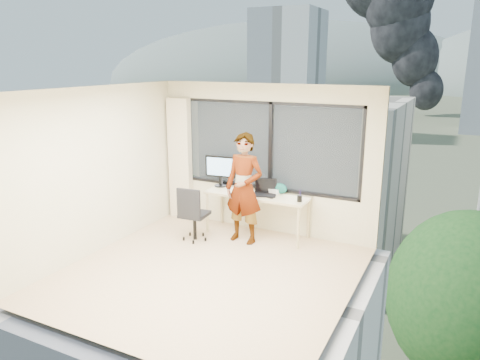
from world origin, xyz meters
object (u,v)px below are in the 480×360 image
Objects in this scene: chair at (194,213)px; handbag at (280,188)px; desk at (257,214)px; laptop at (265,188)px; person at (244,188)px; monitor at (220,171)px; game_console at (273,189)px.

chair is 1.52m from handbag.
desk is 7.54× the size of handbag.
handbag is at bearing 30.46° from laptop.
handbag is at bearing 30.59° from chair.
desk is 1.86× the size of chair.
chair is at bearing -164.19° from laptop.
person is 3.25× the size of monitor.
game_console is (1.05, 0.91, 0.31)m from chair.
desk is 0.97× the size of person.
person is (0.77, 0.32, 0.44)m from chair.
monitor is at bearing 152.87° from laptop.
monitor is 1.03m from game_console.
desk is at bearing -16.81° from monitor.
monitor is at bearing -163.19° from game_console.
person is at bearing -109.42° from handbag.
chair is at bearing -152.91° from person.
handbag is at bearing -5.50° from game_console.
game_console is at bearing 69.59° from person.
chair is at bearing -100.40° from monitor.
game_console is at bearing 35.95° from chair.
laptop is (-0.04, -0.26, 0.08)m from game_console.
person is at bearing -102.48° from desk.
person reaches higher than handbag.
monitor is (0.05, 0.82, 0.55)m from chair.
laptop is at bearing 27.77° from chair.
laptop is (0.15, -0.03, 0.50)m from desk.
chair is (-0.85, -0.68, 0.11)m from desk.
handbag is (0.43, 0.54, -0.08)m from person.
game_console is 0.28m from laptop.
desk is at bearing 152.67° from laptop.
laptop is (0.95, -0.17, -0.16)m from monitor.
game_console is at bearing -1.54° from monitor.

